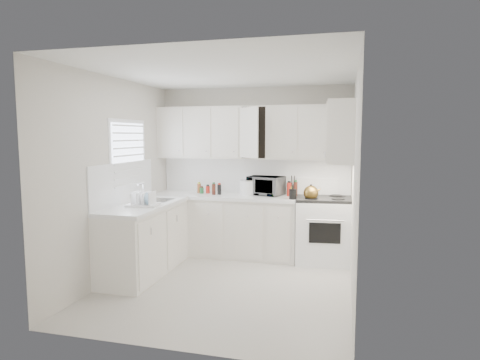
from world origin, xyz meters
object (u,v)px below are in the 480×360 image
(rice_cooker, at_px, (248,186))
(utensil_crock, at_px, (293,187))
(tea_kettle, at_px, (311,192))
(microwave, at_px, (266,184))
(dish_rack, at_px, (143,198))
(stove, at_px, (324,221))

(rice_cooker, relative_size, utensil_crock, 0.74)
(tea_kettle, height_order, rice_cooker, rice_cooker)
(tea_kettle, relative_size, rice_cooker, 1.02)
(microwave, height_order, dish_rack, microwave)
(microwave, xyz_separation_m, dish_rack, (-1.35, -1.39, -0.07))
(microwave, distance_m, dish_rack, 1.94)
(stove, distance_m, dish_rack, 2.60)
(microwave, height_order, rice_cooker, microwave)
(microwave, relative_size, utensil_crock, 1.48)
(utensil_crock, bearing_deg, rice_cooker, 157.48)
(microwave, xyz_separation_m, rice_cooker, (-0.27, -0.04, -0.05))
(dish_rack, bearing_deg, rice_cooker, 44.47)
(microwave, relative_size, rice_cooker, 2.01)
(tea_kettle, height_order, dish_rack, tea_kettle)
(rice_cooker, bearing_deg, dish_rack, -117.54)
(rice_cooker, bearing_deg, microwave, 18.70)
(utensil_crock, bearing_deg, tea_kettle, 8.39)
(tea_kettle, relative_size, utensil_crock, 0.75)
(utensil_crock, distance_m, dish_rack, 2.09)
(tea_kettle, distance_m, microwave, 0.77)
(stove, height_order, microwave, microwave)
(microwave, distance_m, rice_cooker, 0.28)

